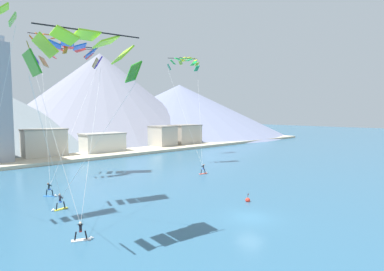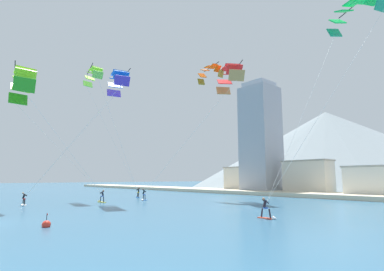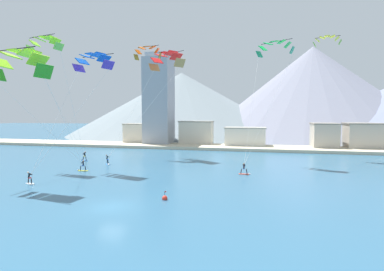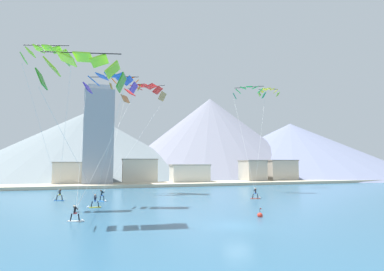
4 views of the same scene
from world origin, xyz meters
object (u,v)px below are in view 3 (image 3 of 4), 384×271
(parafoil_kite_distant_low_drift, at_px, (148,51))
(kitesurfer_mid_center, at_px, (108,162))
(kitesurfer_far_left, at_px, (84,158))
(race_marker_buoy, at_px, (165,198))
(parafoil_kite_far_right, at_px, (275,47))
(parafoil_kite_near_lead, at_px, (20,61))
(parafoil_kite_mid_center, at_px, (166,59))
(kitesurfer_near_lead, at_px, (82,168))
(parafoil_kite_far_left, at_px, (45,43))
(parafoil_kite_distant_high_outer, at_px, (327,39))
(kitesurfer_near_trail, at_px, (31,181))
(kitesurfer_far_right, at_px, (245,171))
(parafoil_kite_near_trail, at_px, (93,60))

(parafoil_kite_distant_low_drift, bearing_deg, kitesurfer_mid_center, -108.63)
(kitesurfer_far_left, bearing_deg, race_marker_buoy, -42.72)
(parafoil_kite_far_right, xyz_separation_m, race_marker_buoy, (-11.57, -24.39, -19.65))
(parafoil_kite_near_lead, height_order, parafoil_kite_mid_center, parafoil_kite_mid_center)
(kitesurfer_near_lead, height_order, kitesurfer_far_left, kitesurfer_far_left)
(parafoil_kite_far_left, distance_m, race_marker_buoy, 32.60)
(kitesurfer_near_lead, bearing_deg, parafoil_kite_distant_high_outer, 29.91)
(kitesurfer_far_left, bearing_deg, parafoil_kite_far_left, -95.92)
(kitesurfer_near_trail, bearing_deg, kitesurfer_mid_center, 81.40)
(kitesurfer_near_trail, height_order, kitesurfer_far_right, kitesurfer_far_right)
(kitesurfer_far_right, bearing_deg, kitesurfer_near_trail, -155.02)
(kitesurfer_near_trail, distance_m, parafoil_kite_near_lead, 14.34)
(kitesurfer_mid_center, distance_m, kitesurfer_far_left, 7.07)
(parafoil_kite_far_right, bearing_deg, kitesurfer_far_right, -112.67)
(parafoil_kite_near_lead, relative_size, race_marker_buoy, 14.43)
(kitesurfer_far_left, height_order, parafoil_kite_far_left, parafoil_kite_far_left)
(parafoil_kite_mid_center, xyz_separation_m, parafoil_kite_distant_low_drift, (-3.55, -0.82, 1.51))
(kitesurfer_mid_center, relative_size, parafoil_kite_far_right, 0.09)
(kitesurfer_near_trail, bearing_deg, kitesurfer_near_lead, 82.84)
(kitesurfer_near_lead, height_order, parafoil_kite_distant_low_drift, parafoil_kite_distant_low_drift)
(kitesurfer_far_right, distance_m, parafoil_kite_far_right, 22.09)
(parafoil_kite_far_left, bearing_deg, kitesurfer_near_lead, -6.21)
(parafoil_kite_distant_low_drift, bearing_deg, parafoil_kite_distant_high_outer, 10.01)
(kitesurfer_near_lead, height_order, kitesurfer_far_right, kitesurfer_near_lead)
(kitesurfer_far_right, bearing_deg, parafoil_kite_distant_high_outer, 53.85)
(kitesurfer_near_lead, height_order, kitesurfer_mid_center, kitesurfer_mid_center)
(kitesurfer_far_left, bearing_deg, parafoil_kite_distant_low_drift, 36.48)
(kitesurfer_far_right, bearing_deg, kitesurfer_mid_center, 172.34)
(parafoil_kite_near_lead, xyz_separation_m, parafoil_kite_distant_high_outer, (39.59, 32.42, 8.01))
(kitesurfer_near_trail, xyz_separation_m, race_marker_buoy, (18.13, -2.56, -0.30))
(parafoil_kite_near_lead, xyz_separation_m, parafoil_kite_distant_low_drift, (5.59, 26.42, 6.20))
(kitesurfer_near_lead, xyz_separation_m, kitesurfer_mid_center, (1.13, 5.91, 0.03))
(parafoil_kite_near_lead, xyz_separation_m, race_marker_buoy, (17.98, -1.46, -14.59))
(kitesurfer_far_left, xyz_separation_m, parafoil_kite_near_lead, (4.30, -19.11, 14.20))
(kitesurfer_near_trail, relative_size, race_marker_buoy, 1.72)
(kitesurfer_far_right, bearing_deg, parafoil_kite_far_left, -176.05)
(parafoil_kite_near_trail, bearing_deg, parafoil_kite_near_lead, -104.05)
(kitesurfer_far_left, height_order, kitesurfer_far_right, kitesurfer_far_left)
(kitesurfer_near_lead, bearing_deg, kitesurfer_far_right, 6.50)
(kitesurfer_near_lead, distance_m, parafoil_kite_mid_center, 26.73)
(parafoil_kite_mid_center, bearing_deg, race_marker_buoy, -72.88)
(race_marker_buoy, bearing_deg, parafoil_kite_distant_low_drift, 113.96)
(kitesurfer_far_right, height_order, race_marker_buoy, kitesurfer_far_right)
(parafoil_kite_near_lead, distance_m, parafoil_kite_near_trail, 11.61)
(kitesurfer_near_lead, relative_size, parafoil_kite_distant_high_outer, 0.34)
(kitesurfer_near_trail, distance_m, parafoil_kite_far_left, 22.02)
(kitesurfer_mid_center, bearing_deg, kitesurfer_far_left, 155.16)
(kitesurfer_far_right, xyz_separation_m, parafoil_kite_mid_center, (-16.26, 14.24, 18.93))
(parafoil_kite_distant_high_outer, xyz_separation_m, race_marker_buoy, (-21.61, -33.88, -22.60))
(parafoil_kite_far_right, bearing_deg, kitesurfer_mid_center, -166.08)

